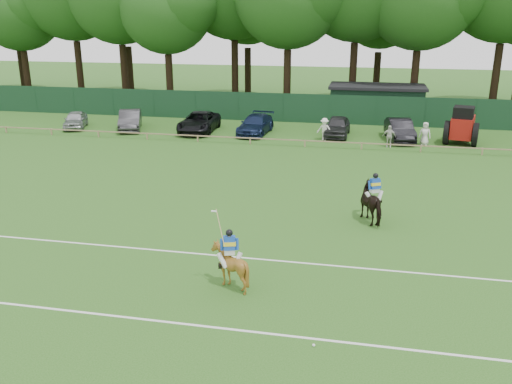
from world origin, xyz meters
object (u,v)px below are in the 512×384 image
(suv_black, at_px, (199,122))
(tractor, at_px, (462,126))
(hatch_grey, at_px, (337,126))
(spectator_mid, at_px, (389,136))
(sedan_grey, at_px, (130,120))
(utility_shed, at_px, (376,102))
(horse_dark, at_px, (374,203))
(spectator_right, at_px, (425,134))
(sedan_silver, at_px, (76,120))
(estate_black, at_px, (400,130))
(polo_ball, at_px, (314,345))
(horse_chestnut, at_px, (230,266))
(sedan_navy, at_px, (255,125))
(spectator_left, at_px, (324,129))

(suv_black, relative_size, tractor, 1.52)
(hatch_grey, bearing_deg, spectator_mid, -35.61)
(sedan_grey, distance_m, tractor, 25.89)
(hatch_grey, bearing_deg, utility_shed, 71.85)
(suv_black, xyz_separation_m, spectator_mid, (14.84, -2.36, 0.01))
(horse_dark, bearing_deg, spectator_right, -131.04)
(sedan_silver, height_order, estate_black, estate_black)
(hatch_grey, height_order, tractor, tractor)
(sedan_silver, bearing_deg, sedan_grey, -15.01)
(suv_black, bearing_deg, spectator_mid, -11.88)
(polo_ball, bearing_deg, utility_shed, 87.03)
(horse_chestnut, bearing_deg, hatch_grey, -111.12)
(sedan_grey, distance_m, sedan_navy, 10.45)
(sedan_silver, distance_m, tractor, 30.58)
(hatch_grey, height_order, utility_shed, utility_shed)
(spectator_mid, relative_size, polo_ball, 17.42)
(sedan_grey, relative_size, hatch_grey, 1.07)
(horse_chestnut, height_order, sedan_navy, horse_chestnut)
(sedan_grey, bearing_deg, spectator_right, -23.14)
(horse_dark, distance_m, sedan_navy, 19.79)
(hatch_grey, xyz_separation_m, polo_ball, (1.07, -28.51, -0.71))
(sedan_grey, bearing_deg, horse_chestnut, -79.78)
(suv_black, distance_m, hatch_grey, 11.03)
(suv_black, relative_size, spectator_left, 3.33)
(horse_chestnut, height_order, spectator_left, spectator_left)
(hatch_grey, bearing_deg, horse_dark, -78.97)
(spectator_mid, bearing_deg, spectator_right, 25.24)
(horse_chestnut, relative_size, spectator_mid, 1.00)
(sedan_silver, distance_m, suv_black, 10.52)
(horse_chestnut, relative_size, sedan_silver, 0.39)
(suv_black, bearing_deg, horse_dark, -54.64)
(horse_chestnut, xyz_separation_m, sedan_navy, (-4.23, 24.98, -0.05))
(sedan_silver, xyz_separation_m, tractor, (30.57, 0.47, 0.62))
(hatch_grey, relative_size, spectator_right, 2.64)
(suv_black, xyz_separation_m, sedan_navy, (4.62, 0.13, -0.04))
(spectator_left, bearing_deg, polo_ball, -82.08)
(horse_chestnut, height_order, utility_shed, utility_shed)
(horse_dark, bearing_deg, suv_black, -80.09)
(spectator_right, bearing_deg, suv_black, -174.07)
(sedan_navy, height_order, spectator_left, spectator_left)
(sedan_navy, xyz_separation_m, utility_shed, (9.35, 8.38, 0.80))
(hatch_grey, distance_m, tractor, 9.10)
(sedan_grey, bearing_deg, suv_black, -18.15)
(sedan_silver, xyz_separation_m, polo_ball, (22.59, -27.23, -0.64))
(suv_black, xyz_separation_m, polo_ball, (12.08, -27.87, -0.73))
(horse_dark, xyz_separation_m, tractor, (6.33, 17.28, 0.42))
(polo_ball, xyz_separation_m, tractor, (7.98, 27.70, 1.26))
(suv_black, distance_m, spectator_mid, 15.03)
(spectator_right, bearing_deg, tractor, 32.84)
(sedan_grey, height_order, estate_black, estate_black)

